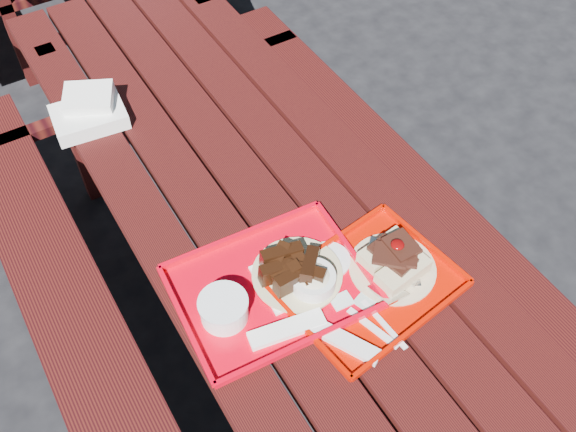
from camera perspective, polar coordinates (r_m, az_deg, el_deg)
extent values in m
plane|color=black|center=(2.39, -1.89, -10.06)|extent=(60.00, 60.00, 0.00)
cube|color=#3D100B|center=(1.72, -11.19, -2.60)|extent=(0.14, 2.40, 0.04)
cube|color=#3D100B|center=(1.75, -6.76, -0.58)|extent=(0.14, 2.40, 0.04)
cube|color=#3D100B|center=(1.79, -2.49, 1.37)|extent=(0.14, 2.40, 0.04)
cube|color=#3D100B|center=(1.84, 1.57, 3.21)|extent=(0.14, 2.40, 0.04)
cube|color=#3D100B|center=(1.90, 5.41, 4.94)|extent=(0.14, 2.40, 0.04)
cube|color=#3D100B|center=(1.96, -17.40, -11.21)|extent=(0.25, 2.40, 0.04)
cube|color=#3D100B|center=(2.65, -22.36, 0.83)|extent=(0.06, 0.06, 0.42)
cube|color=#3D100B|center=(2.25, 10.71, 2.22)|extent=(0.25, 2.40, 0.04)
cube|color=#3D100B|center=(2.19, 23.89, -16.11)|extent=(0.06, 0.06, 0.42)
cube|color=#3D100B|center=(2.88, -0.36, 10.12)|extent=(0.06, 0.06, 0.42)
cube|color=#3D100B|center=(2.64, -18.54, 7.29)|extent=(0.06, 0.06, 0.75)
cube|color=#3D100B|center=(2.76, -6.80, 12.06)|extent=(0.06, 0.06, 0.75)
cube|color=#3D100B|center=(2.65, -12.79, 10.67)|extent=(1.40, 0.06, 0.04)
cube|color=#3D100B|center=(3.35, -23.56, 15.90)|extent=(0.06, 0.06, 0.75)
cube|color=#C00F00|center=(1.60, 7.14, -6.32)|extent=(0.44, 0.36, 0.01)
cube|color=#C00F00|center=(1.65, 3.47, -2.57)|extent=(0.40, 0.07, 0.02)
cube|color=#C00F00|center=(1.54, 11.21, -9.75)|extent=(0.40, 0.07, 0.02)
cube|color=#C00F00|center=(1.69, 12.12, -2.35)|extent=(0.05, 0.31, 0.02)
cube|color=#C00F00|center=(1.51, 1.60, -10.13)|extent=(0.05, 0.31, 0.02)
cylinder|color=tan|center=(1.63, 9.26, -4.60)|extent=(0.22, 0.22, 0.01)
cube|color=beige|center=(1.59, 10.18, -4.93)|extent=(0.14, 0.08, 0.04)
cube|color=beige|center=(1.62, 8.61, -3.13)|extent=(0.14, 0.08, 0.04)
ellipsoid|color=#570404|center=(1.54, 9.77, -2.28)|extent=(0.03, 0.03, 0.01)
cylinder|color=silver|center=(1.56, 2.24, -5.87)|extent=(0.11, 0.11, 0.05)
ellipsoid|color=beige|center=(1.54, 2.26, -5.54)|extent=(0.09, 0.09, 0.04)
cylinder|color=silver|center=(1.62, 3.59, -3.94)|extent=(0.11, 0.11, 0.01)
cube|color=white|center=(1.50, 4.92, -10.95)|extent=(0.12, 0.18, 0.01)
cube|color=white|center=(1.53, 7.55, -9.83)|extent=(0.06, 0.15, 0.01)
cube|color=white|center=(1.54, 8.53, -9.49)|extent=(0.02, 0.16, 0.00)
cube|color=#B4CBC2|center=(1.57, 6.89, -7.54)|extent=(0.06, 0.06, 0.00)
cube|color=red|center=(1.58, -1.50, -6.51)|extent=(0.47, 0.38, 0.01)
cube|color=red|center=(1.66, -4.18, -1.72)|extent=(0.45, 0.04, 0.02)
cube|color=red|center=(1.49, 1.53, -11.19)|extent=(0.45, 0.04, 0.02)
cube|color=red|center=(1.64, 5.58, -3.12)|extent=(0.04, 0.35, 0.02)
cube|color=red|center=(1.54, -9.16, -9.39)|extent=(0.04, 0.35, 0.02)
cube|color=white|center=(1.59, 0.16, -5.59)|extent=(0.16, 0.16, 0.01)
cylinder|color=tan|center=(1.59, 0.82, -5.17)|extent=(0.23, 0.23, 0.01)
cylinder|color=white|center=(1.52, -5.72, -8.31)|extent=(0.11, 0.11, 0.06)
cylinder|color=white|center=(1.49, -5.81, -7.67)|extent=(0.12, 0.12, 0.01)
cube|color=silver|center=(1.51, -0.10, -10.02)|extent=(0.19, 0.08, 0.02)
cube|color=silver|center=(1.56, 4.78, -7.52)|extent=(0.05, 0.04, 0.00)
cube|color=white|center=(2.05, -17.26, 8.41)|extent=(0.23, 0.18, 0.05)
cube|color=white|center=(2.05, -17.32, 9.96)|extent=(0.18, 0.17, 0.04)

